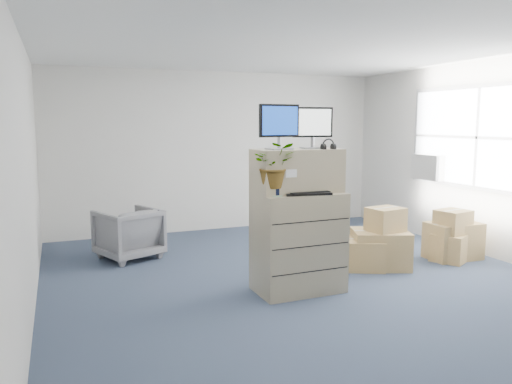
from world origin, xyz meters
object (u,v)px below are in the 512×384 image
at_px(monitor_left, 279,124).
at_px(potted_plant, 274,171).
at_px(keyboard, 307,193).
at_px(water_bottle, 306,179).
at_px(filing_cabinet_lower, 298,242).
at_px(monitor_right, 313,125).
at_px(office_chair, 129,231).

height_order(monitor_left, potted_plant, monitor_left).
xyz_separation_m(keyboard, water_bottle, (0.11, 0.23, 0.13)).
relative_size(filing_cabinet_lower, monitor_left, 2.29).
distance_m(filing_cabinet_lower, water_bottle, 0.72).
xyz_separation_m(filing_cabinet_lower, potted_plant, (-0.35, -0.11, 0.83)).
relative_size(monitor_right, water_bottle, 1.67).
bearing_deg(office_chair, potted_plant, 96.61).
relative_size(potted_plant, office_chair, 0.77).
bearing_deg(monitor_left, potted_plant, -139.91).
relative_size(filing_cabinet_lower, potted_plant, 1.88).
xyz_separation_m(filing_cabinet_lower, water_bottle, (0.13, 0.07, 0.71)).
distance_m(water_bottle, potted_plant, 0.53).
xyz_separation_m(monitor_right, water_bottle, (-0.06, 0.02, -0.61)).
bearing_deg(filing_cabinet_lower, monitor_left, 176.18).
height_order(monitor_right, keyboard, monitor_right).
height_order(filing_cabinet_lower, monitor_right, monitor_right).
bearing_deg(water_bottle, keyboard, -115.60).
height_order(potted_plant, office_chair, potted_plant).
height_order(monitor_right, water_bottle, monitor_right).
bearing_deg(monitor_right, monitor_left, -169.08).
distance_m(monitor_left, office_chair, 2.93).
height_order(monitor_right, office_chair, monitor_right).
xyz_separation_m(monitor_right, keyboard, (-0.17, -0.21, -0.73)).
height_order(monitor_left, office_chair, monitor_left).
distance_m(monitor_right, office_chair, 3.12).
height_order(keyboard, office_chair, keyboard).
xyz_separation_m(monitor_left, monitor_right, (0.43, 0.04, -0.01)).
bearing_deg(monitor_right, keyboard, -123.32).
relative_size(monitor_left, monitor_right, 1.05).
bearing_deg(monitor_left, water_bottle, 0.00).
bearing_deg(filing_cabinet_lower, keyboard, -85.24).
height_order(filing_cabinet_lower, keyboard, keyboard).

